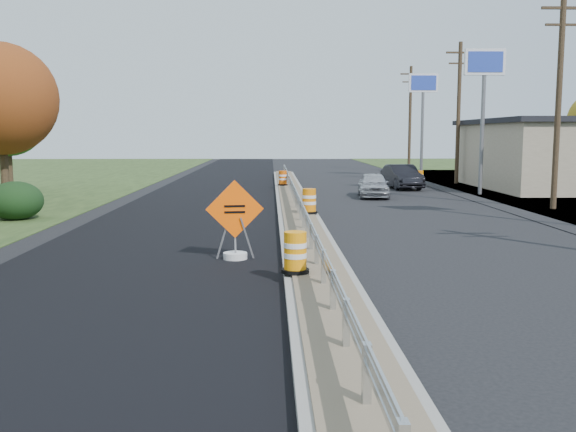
{
  "coord_description": "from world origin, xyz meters",
  "views": [
    {
      "loc": [
        -1.1,
        -19.04,
        3.29
      ],
      "look_at": [
        -0.62,
        -1.75,
        1.1
      ],
      "focal_mm": 40.0,
      "sensor_mm": 36.0,
      "label": 1
    }
  ],
  "objects_px": {
    "barrel_median_mid": "(309,202)",
    "caution_sign": "(235,239)",
    "barrel_median_near": "(295,253)",
    "car_silver": "(373,185)",
    "barrel_median_far": "(283,178)",
    "barrel_shoulder_mid": "(419,178)",
    "car_dark_mid": "(402,177)"
  },
  "relations": [
    {
      "from": "caution_sign",
      "to": "barrel_shoulder_mid",
      "type": "bearing_deg",
      "value": 59.35
    },
    {
      "from": "caution_sign",
      "to": "car_dark_mid",
      "type": "bearing_deg",
      "value": 60.59
    },
    {
      "from": "barrel_median_mid",
      "to": "barrel_shoulder_mid",
      "type": "bearing_deg",
      "value": 63.99
    },
    {
      "from": "barrel_median_far",
      "to": "barrel_shoulder_mid",
      "type": "distance_m",
      "value": 9.48
    },
    {
      "from": "barrel_median_near",
      "to": "barrel_median_mid",
      "type": "relative_size",
      "value": 0.95
    },
    {
      "from": "caution_sign",
      "to": "barrel_median_far",
      "type": "bearing_deg",
      "value": 78.17
    },
    {
      "from": "barrel_median_mid",
      "to": "caution_sign",
      "type": "bearing_deg",
      "value": -106.85
    },
    {
      "from": "caution_sign",
      "to": "car_dark_mid",
      "type": "xyz_separation_m",
      "value": [
        9.04,
        22.45,
        0.2
      ]
    },
    {
      "from": "barrel_median_mid",
      "to": "car_silver",
      "type": "distance_m",
      "value": 9.75
    },
    {
      "from": "barrel_median_near",
      "to": "car_dark_mid",
      "type": "relative_size",
      "value": 0.21
    },
    {
      "from": "barrel_median_far",
      "to": "barrel_shoulder_mid",
      "type": "height_order",
      "value": "barrel_median_far"
    },
    {
      "from": "barrel_median_near",
      "to": "car_silver",
      "type": "xyz_separation_m",
      "value": [
        4.92,
        19.78,
        -0.01
      ]
    },
    {
      "from": "barrel_shoulder_mid",
      "to": "car_silver",
      "type": "height_order",
      "value": "car_silver"
    },
    {
      "from": "car_silver",
      "to": "barrel_median_far",
      "type": "bearing_deg",
      "value": 137.19
    },
    {
      "from": "barrel_median_near",
      "to": "caution_sign",
      "type": "bearing_deg",
      "value": 118.44
    },
    {
      "from": "caution_sign",
      "to": "car_silver",
      "type": "bearing_deg",
      "value": 61.88
    },
    {
      "from": "barrel_median_mid",
      "to": "barrel_median_far",
      "type": "bearing_deg",
      "value": 93.05
    },
    {
      "from": "caution_sign",
      "to": "car_silver",
      "type": "distance_m",
      "value": 18.19
    },
    {
      "from": "caution_sign",
      "to": "barrel_median_far",
      "type": "distance_m",
      "value": 22.37
    },
    {
      "from": "barrel_median_near",
      "to": "barrel_shoulder_mid",
      "type": "relative_size",
      "value": 0.96
    },
    {
      "from": "barrel_median_near",
      "to": "barrel_shoulder_mid",
      "type": "height_order",
      "value": "barrel_median_near"
    },
    {
      "from": "barrel_median_mid",
      "to": "car_silver",
      "type": "relative_size",
      "value": 0.25
    },
    {
      "from": "barrel_median_near",
      "to": "barrel_median_far",
      "type": "distance_m",
      "value": 25.06
    },
    {
      "from": "barrel_median_near",
      "to": "barrel_shoulder_mid",
      "type": "distance_m",
      "value": 29.37
    },
    {
      "from": "barrel_shoulder_mid",
      "to": "car_dark_mid",
      "type": "xyz_separation_m",
      "value": [
        -1.71,
        -2.67,
        0.28
      ]
    },
    {
      "from": "barrel_median_mid",
      "to": "car_dark_mid",
      "type": "relative_size",
      "value": 0.22
    },
    {
      "from": "caution_sign",
      "to": "barrel_median_near",
      "type": "bearing_deg",
      "value": -69.03
    },
    {
      "from": "barrel_median_mid",
      "to": "barrel_shoulder_mid",
      "type": "distance_m",
      "value": 18.92
    },
    {
      "from": "barrel_median_mid",
      "to": "car_silver",
      "type": "bearing_deg",
      "value": 66.05
    },
    {
      "from": "barrel_median_far",
      "to": "car_silver",
      "type": "relative_size",
      "value": 0.23
    },
    {
      "from": "barrel_median_near",
      "to": "barrel_shoulder_mid",
      "type": "bearing_deg",
      "value": 71.62
    },
    {
      "from": "barrel_median_near",
      "to": "barrel_median_mid",
      "type": "distance_m",
      "value": 10.91
    }
  ]
}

